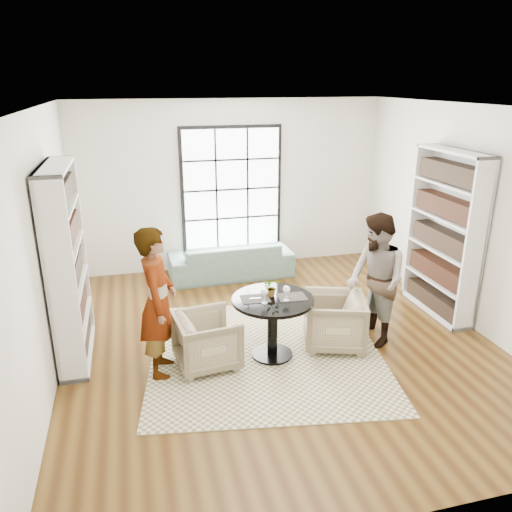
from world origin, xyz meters
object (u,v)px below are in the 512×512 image
object	(u,v)px
armchair_left	(207,340)
person_left	(158,303)
pedestal_table	(273,315)
flower_centerpiece	(271,287)
wine_glass_right	(287,290)
wine_glass_left	(264,292)
person_right	(376,280)
armchair_right	(334,321)
sofa	(231,259)

from	to	relation	value
armchair_left	person_left	distance (m)	0.79
pedestal_table	flower_centerpiece	xyz separation A→B (m)	(-0.00, 0.08, 0.33)
flower_centerpiece	wine_glass_right	bearing A→B (deg)	-53.45
armchair_left	wine_glass_left	world-z (taller)	wine_glass_left
person_left	flower_centerpiece	xyz separation A→B (m)	(1.37, 0.08, 0.01)
armchair_left	person_right	world-z (taller)	person_right
pedestal_table	person_left	xyz separation A→B (m)	(-1.37, -0.00, 0.32)
armchair_right	flower_centerpiece	bearing A→B (deg)	-73.62
sofa	flower_centerpiece	size ratio (longest dim) A/B	9.61
armchair_right	pedestal_table	bearing A→B (deg)	-68.19
pedestal_table	person_right	bearing A→B (deg)	2.52
person_left	pedestal_table	bearing A→B (deg)	-80.60
wine_glass_right	armchair_left	bearing A→B (deg)	173.69
person_left	person_right	distance (m)	2.76
person_right	wine_glass_left	distance (m)	1.54
person_right	pedestal_table	bearing A→B (deg)	-89.36
pedestal_table	armchair_left	size ratio (longest dim) A/B	1.36
armchair_right	wine_glass_left	distance (m)	1.15
flower_centerpiece	person_left	bearing A→B (deg)	-176.63
sofa	armchair_left	distance (m)	2.95
person_left	flower_centerpiece	bearing A→B (deg)	-77.25
sofa	armchair_right	xyz separation A→B (m)	(0.80, -2.76, 0.04)
wine_glass_right	person_left	bearing A→B (deg)	175.98
pedestal_table	wine_glass_left	world-z (taller)	wine_glass_left
wine_glass_right	wine_glass_left	bearing A→B (deg)	-179.03
armchair_left	person_left	bearing A→B (deg)	82.66
wine_glass_left	flower_centerpiece	world-z (taller)	flower_centerpiece
pedestal_table	sofa	world-z (taller)	pedestal_table
person_left	person_right	xyz separation A→B (m)	(2.76, 0.06, -0.03)
pedestal_table	armchair_left	bearing A→B (deg)	-179.97
person_right	wine_glass_left	bearing A→B (deg)	-85.46
person_left	flower_centerpiece	distance (m)	1.37
pedestal_table	wine_glass_right	xyz separation A→B (m)	(0.14, -0.11, 0.36)
armchair_left	wine_glass_left	size ratio (longest dim) A/B	3.78
pedestal_table	person_right	distance (m)	1.43
flower_centerpiece	armchair_left	bearing A→B (deg)	-174.37
wine_glass_right	pedestal_table	bearing A→B (deg)	142.33
pedestal_table	wine_glass_right	world-z (taller)	wine_glass_right
pedestal_table	armchair_right	world-z (taller)	pedestal_table
armchair_right	person_left	size ratio (longest dim) A/B	0.43
armchair_left	flower_centerpiece	bearing A→B (deg)	-91.71
wine_glass_right	flower_centerpiece	world-z (taller)	flower_centerpiece
pedestal_table	sofa	xyz separation A→B (m)	(0.05, 2.82, -0.27)
pedestal_table	sofa	distance (m)	2.83
pedestal_table	wine_glass_right	distance (m)	0.40
person_right	sofa	bearing A→B (deg)	-155.79
armchair_left	wine_glass_right	size ratio (longest dim) A/B	3.77
person_right	person_left	bearing A→B (deg)	-90.59
wine_glass_right	person_right	bearing A→B (deg)	7.59
person_left	wine_glass_left	bearing A→B (deg)	-85.73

